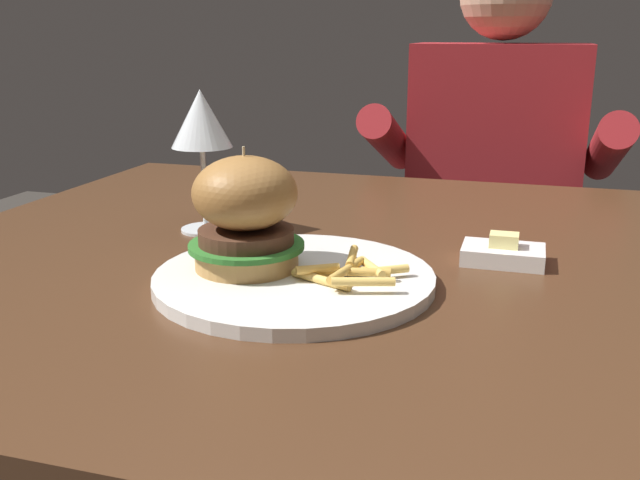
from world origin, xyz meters
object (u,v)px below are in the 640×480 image
at_px(wine_glass, 201,123).
at_px(butter_dish, 503,253).
at_px(main_plate, 294,279).
at_px(burger_sandwich, 246,213).
at_px(diner_person, 489,235).

height_order(wine_glass, butter_dish, wine_glass).
height_order(main_plate, wine_glass, wine_glass).
xyz_separation_m(burger_sandwich, butter_dish, (0.27, 0.14, -0.06)).
relative_size(wine_glass, diner_person, 0.16).
distance_m(main_plate, diner_person, 0.93).
height_order(main_plate, burger_sandwich, burger_sandwich).
height_order(butter_dish, diner_person, diner_person).
xyz_separation_m(burger_sandwich, wine_glass, (-0.13, 0.17, 0.07)).
height_order(main_plate, diner_person, diner_person).
bearing_deg(wine_glass, butter_dish, -4.17).
bearing_deg(main_plate, diner_person, 79.96).
bearing_deg(wine_glass, main_plate, -42.81).
xyz_separation_m(butter_dish, diner_person, (-0.05, 0.75, -0.19)).
bearing_deg(burger_sandwich, main_plate, -3.12).
xyz_separation_m(wine_glass, diner_person, (0.35, 0.73, -0.32)).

